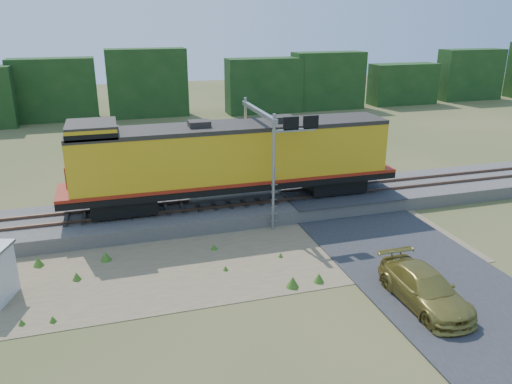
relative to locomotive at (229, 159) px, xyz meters
name	(u,v)px	position (x,y,z in m)	size (l,w,h in m)	color
ground	(257,260)	(-0.14, -6.00, -3.44)	(140.00, 140.00, 0.00)	#475123
ballast	(228,209)	(-0.14, 0.00, -3.04)	(70.00, 5.00, 0.80)	slate
rails	(228,201)	(-0.14, 0.00, -2.56)	(70.00, 1.54, 0.16)	brown
dirt_shoulder	(214,260)	(-2.14, -5.50, -3.43)	(26.00, 8.00, 0.03)	#8C7754
road	(377,235)	(6.86, -5.26, -3.36)	(7.00, 66.00, 0.86)	#38383A
tree_line_north	(163,90)	(-0.14, 32.00, -0.37)	(130.00, 3.00, 6.50)	#143613
weed_clumps	(185,269)	(-3.64, -5.90, -3.44)	(15.00, 6.20, 0.56)	#3D6C1E
locomotive	(229,159)	(0.00, 0.00, 0.00)	(19.52, 2.98, 5.04)	black
signal_gantry	(267,134)	(2.06, -0.65, 1.46)	(2.57, 6.20, 6.48)	gray
car	(425,289)	(5.31, -11.72, -2.72)	(2.02, 4.97, 1.44)	olive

